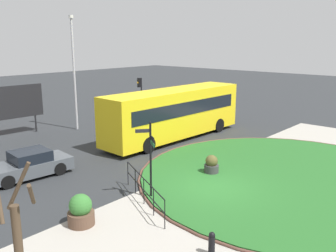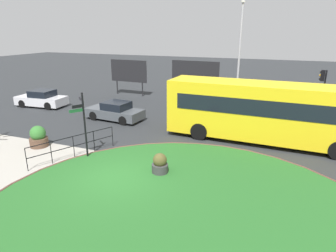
{
  "view_description": "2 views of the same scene",
  "coord_description": "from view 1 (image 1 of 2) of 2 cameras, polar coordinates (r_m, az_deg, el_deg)",
  "views": [
    {
      "loc": [
        -13.05,
        -8.8,
        6.59
      ],
      "look_at": [
        1.28,
        3.78,
        2.14
      ],
      "focal_mm": 39.4,
      "sensor_mm": 36.0,
      "label": 1
    },
    {
      "loc": [
        6.22,
        -9.64,
        6.12
      ],
      "look_at": [
        1.35,
        2.72,
        1.75
      ],
      "focal_mm": 31.16,
      "sensor_mm": 36.0,
      "label": 2
    }
  ],
  "objects": [
    {
      "name": "ground",
      "position": [
        17.06,
        6.81,
        -9.68
      ],
      "size": [
        120.0,
        120.0,
        0.0
      ],
      "primitive_type": "plane",
      "color": "#282B2D"
    },
    {
      "name": "sidewalk_paving",
      "position": [
        16.18,
        12.29,
        -11.17
      ],
      "size": [
        32.0,
        8.32,
        0.02
      ],
      "primitive_type": "cube",
      "color": "#9E998E",
      "rests_on": "ground"
    },
    {
      "name": "grass_island",
      "position": [
        19.11,
        18.22,
        -7.57
      ],
      "size": [
        14.49,
        14.49,
        0.1
      ],
      "primitive_type": "cylinder",
      "color": "#235B23",
      "rests_on": "ground"
    },
    {
      "name": "grass_kerb_ring",
      "position": [
        19.11,
        18.22,
        -7.55
      ],
      "size": [
        14.8,
        14.8,
        0.11
      ],
      "primitive_type": "torus",
      "color": "brown",
      "rests_on": "ground"
    },
    {
      "name": "signpost_directional",
      "position": [
        15.35,
        -2.76,
        -4.47
      ],
      "size": [
        0.55,
        0.97,
        3.36
      ],
      "color": "black",
      "rests_on": "ground"
    },
    {
      "name": "bollard_foreground",
      "position": [
        12.16,
        6.78,
        -17.56
      ],
      "size": [
        0.21,
        0.21,
        0.78
      ],
      "color": "black",
      "rests_on": "ground"
    },
    {
      "name": "railing_grass_edge",
      "position": [
        15.26,
        -3.77,
        -9.5
      ],
      "size": [
        2.02,
        4.1,
        1.14
      ],
      "rotation": [
        0.0,
        0.0,
        4.26
      ],
      "color": "black",
      "rests_on": "ground"
    },
    {
      "name": "bus_yellow",
      "position": [
        24.97,
        0.99,
        2.08
      ],
      "size": [
        11.34,
        2.83,
        3.36
      ],
      "rotation": [
        0.0,
        0.0,
        -0.03
      ],
      "color": "yellow",
      "rests_on": "ground"
    },
    {
      "name": "car_near_lane",
      "position": [
        19.43,
        -20.81,
        -5.69
      ],
      "size": [
        4.27,
        2.13,
        1.32
      ],
      "rotation": [
        0.0,
        0.0,
        3.05
      ],
      "color": "#474C51",
      "rests_on": "ground"
    },
    {
      "name": "traffic_light_near",
      "position": [
        31.65,
        -4.36,
        5.78
      ],
      "size": [
        0.49,
        0.3,
        3.47
      ],
      "rotation": [
        0.0,
        0.0,
        2.99
      ],
      "color": "black",
      "rests_on": "ground"
    },
    {
      "name": "lamppost_tall",
      "position": [
        28.1,
        -14.34,
        8.39
      ],
      "size": [
        0.32,
        0.32,
        8.33
      ],
      "color": "#B7B7BC",
      "rests_on": "ground"
    },
    {
      "name": "billboard_left",
      "position": [
        27.83,
        -23.11,
        3.27
      ],
      "size": [
        4.53,
        0.44,
        3.53
      ],
      "rotation": [
        0.0,
        0.0,
        -0.06
      ],
      "color": "black",
      "rests_on": "ground"
    },
    {
      "name": "planter_near_signpost",
      "position": [
        18.72,
        6.74,
        -6.08
      ],
      "size": [
        0.73,
        0.73,
        1.0
      ],
      "color": "#383838",
      "rests_on": "ground"
    },
    {
      "name": "planter_kerbside",
      "position": [
        14.06,
        -13.34,
        -12.73
      ],
      "size": [
        0.98,
        0.98,
        1.2
      ],
      "color": "brown",
      "rests_on": "ground"
    },
    {
      "name": "street_tree_bare",
      "position": [
        11.25,
        -22.51,
        -14.46
      ],
      "size": [
        1.46,
        1.45,
        3.39
      ],
      "color": "#423323",
      "rests_on": "ground"
    }
  ]
}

